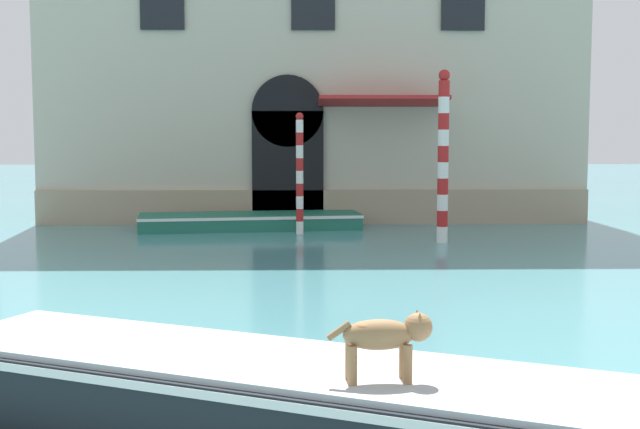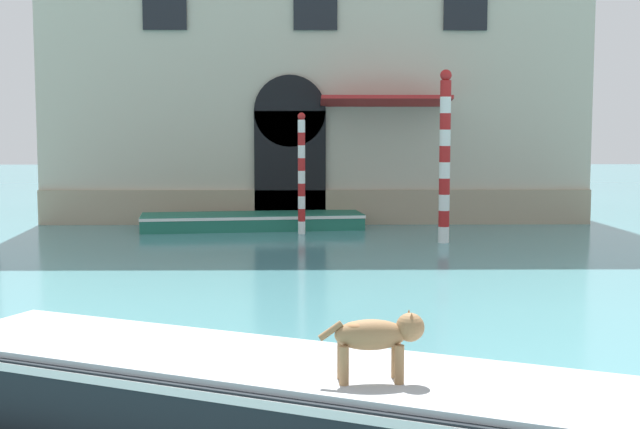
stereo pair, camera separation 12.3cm
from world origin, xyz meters
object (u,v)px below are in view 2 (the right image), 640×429
at_px(mooring_pole_2, 445,156).
at_px(boat_moored_near_palazzo, 252,221).
at_px(dog_on_deck, 378,336).
at_px(mooring_pole_0, 302,173).
at_px(boat_foreground, 335,405).

bearing_deg(mooring_pole_2, boat_moored_near_palazzo, 149.65).
bearing_deg(dog_on_deck, boat_moored_near_palazzo, 93.76).
xyz_separation_m(dog_on_deck, boat_moored_near_palazzo, (-2.10, 17.09, -0.91)).
bearing_deg(mooring_pole_0, boat_foreground, -88.59).
bearing_deg(dog_on_deck, mooring_pole_2, 75.81).
distance_m(boat_foreground, mooring_pole_2, 14.25).
height_order(dog_on_deck, boat_moored_near_palazzo, dog_on_deck).
relative_size(boat_moored_near_palazzo, mooring_pole_2, 1.48).
distance_m(boat_foreground, dog_on_deck, 0.93).
bearing_deg(mooring_pole_2, dog_on_deck, -100.94).
bearing_deg(boat_foreground, mooring_pole_2, 102.26).
distance_m(dog_on_deck, boat_moored_near_palazzo, 17.25).
bearing_deg(dog_on_deck, boat_foreground, 124.92).
height_order(boat_moored_near_palazzo, mooring_pole_2, mooring_pole_2).
height_order(dog_on_deck, mooring_pole_0, mooring_pole_0).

